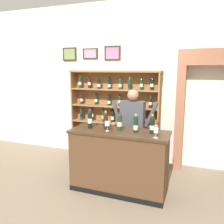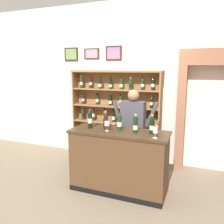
{
  "view_description": "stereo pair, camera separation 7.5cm",
  "coord_description": "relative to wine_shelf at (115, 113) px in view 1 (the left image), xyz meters",
  "views": [
    {
      "loc": [
        1.35,
        -3.43,
        2.01
      ],
      "look_at": [
        0.03,
        0.12,
        1.3
      ],
      "focal_mm": 37.32,
      "sensor_mm": 36.0,
      "label": 1
    },
    {
      "loc": [
        1.42,
        -3.41,
        2.01
      ],
      "look_at": [
        0.03,
        0.12,
        1.3
      ],
      "focal_mm": 37.32,
      "sensor_mm": 36.0,
      "label": 2
    }
  ],
  "objects": [
    {
      "name": "tasting_bottle_chianti",
      "position": [
        1.07,
        -1.27,
        0.12
      ],
      "size": [
        0.08,
        0.08,
        0.3
      ],
      "color": "black",
      "rests_on": "tasting_counter"
    },
    {
      "name": "tasting_bottle_rosso",
      "position": [
        0.3,
        -1.27,
        0.12
      ],
      "size": [
        0.08,
        0.08,
        0.3
      ],
      "color": "black",
      "rests_on": "tasting_counter"
    },
    {
      "name": "tasting_bottle_super_tuscan",
      "position": [
        0.82,
        -1.3,
        0.12
      ],
      "size": [
        0.07,
        0.07,
        0.29
      ],
      "color": "black",
      "rests_on": "tasting_counter"
    },
    {
      "name": "wine_glass_left",
      "position": [
        1.17,
        -1.49,
        0.09
      ],
      "size": [
        0.07,
        0.07,
        0.15
      ],
      "color": "silver",
      "rests_on": "tasting_counter"
    },
    {
      "name": "archway_doorway",
      "position": [
        1.92,
        0.09,
        0.29
      ],
      "size": [
        1.24,
        0.45,
        2.37
      ],
      "color": "#935B42",
      "rests_on": "ground"
    },
    {
      "name": "ground_plane",
      "position": [
        0.35,
        -1.31,
        -1.06
      ],
      "size": [
        14.0,
        14.0,
        0.02
      ],
      "primitive_type": "cube",
      "color": "#7A6B56"
    },
    {
      "name": "back_wall",
      "position": [
        0.35,
        0.22,
        0.67
      ],
      "size": [
        12.0,
        0.19,
        3.43
      ],
      "color": "silver",
      "rests_on": "ground"
    },
    {
      "name": "shopkeeper",
      "position": [
        0.6,
        -0.68,
        -0.03
      ],
      "size": [
        0.89,
        0.22,
        1.64
      ],
      "color": "#2D3347",
      "rests_on": "ground"
    },
    {
      "name": "tasting_counter",
      "position": [
        0.55,
        -1.31,
        -0.53
      ],
      "size": [
        1.6,
        0.61,
        1.03
      ],
      "color": "#4C331E",
      "rests_on": "ground"
    },
    {
      "name": "tasting_bottle_bianco",
      "position": [
        0.03,
        -1.32,
        0.13
      ],
      "size": [
        0.07,
        0.07,
        0.32
      ],
      "color": "black",
      "rests_on": "tasting_counter"
    },
    {
      "name": "wine_shelf",
      "position": [
        0.0,
        0.0,
        0.0
      ],
      "size": [
        2.03,
        0.29,
        1.98
      ],
      "color": "olive",
      "rests_on": "ground"
    },
    {
      "name": "tasting_bottle_vin_santo",
      "position": [
        0.55,
        -1.29,
        0.12
      ],
      "size": [
        0.08,
        0.08,
        0.29
      ],
      "color": "#19381E",
      "rests_on": "tasting_counter"
    },
    {
      "name": "wine_glass_spare",
      "position": [
        0.37,
        -1.39,
        0.1
      ],
      "size": [
        0.08,
        0.08,
        0.16
      ],
      "color": "silver",
      "rests_on": "tasting_counter"
    }
  ]
}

